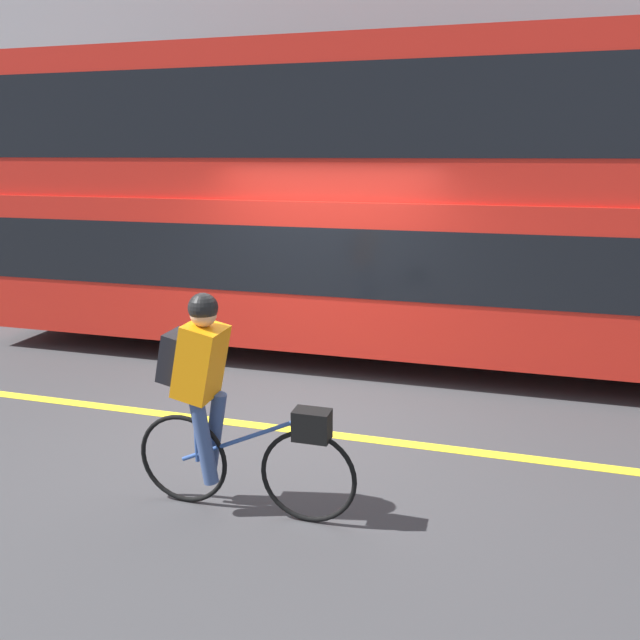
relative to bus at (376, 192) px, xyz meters
name	(u,v)px	position (x,y,z in m)	size (l,w,h in m)	color
ground_plane	(288,424)	(-0.33, -2.63, -2.12)	(80.00, 80.00, 0.00)	#38383A
road_center_line	(285,429)	(-0.33, -2.74, -2.12)	(50.00, 0.14, 0.01)	yellow
sidewalk_curb	(389,293)	(-0.33, 3.24, -2.04)	(60.00, 2.04, 0.16)	gray
building_facade	(407,22)	(-0.33, 4.41, 2.83)	(60.00, 0.30, 9.90)	#9E9EA3
bus	(376,192)	(0.00, 0.00, 0.00)	(10.32, 2.58, 3.84)	black
cyclist_on_bike	(219,398)	(-0.32, -4.19, -1.23)	(1.71, 0.32, 1.66)	black
trash_bin	(507,275)	(1.76, 3.14, -1.56)	(0.57, 0.57, 0.81)	#262628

